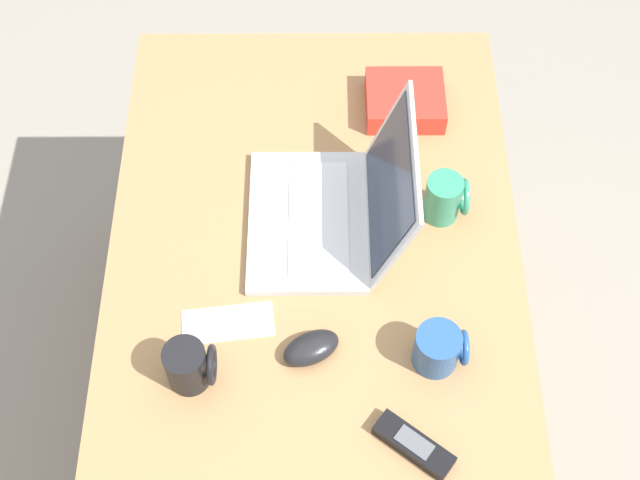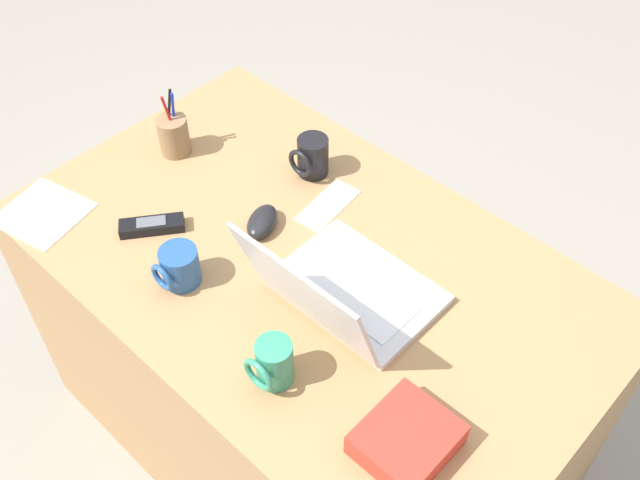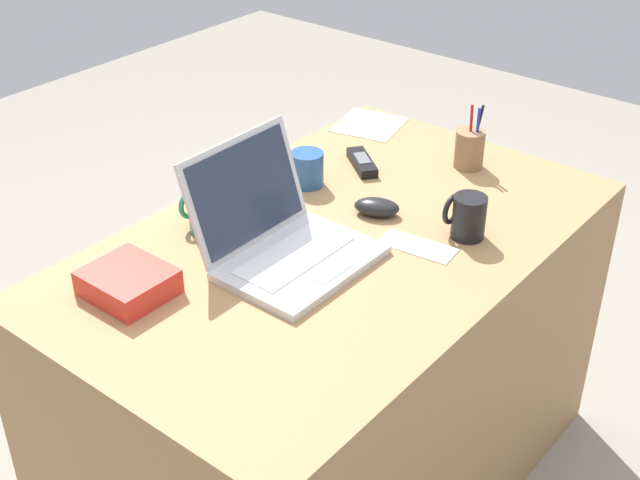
% 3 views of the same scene
% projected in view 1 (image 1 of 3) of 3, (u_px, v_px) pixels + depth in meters
% --- Properties ---
extents(ground_plane, '(6.00, 6.00, 0.00)m').
position_uv_depth(ground_plane, '(316.00, 424.00, 2.27)').
color(ground_plane, gray).
extents(desk, '(1.29, 0.79, 0.75)m').
position_uv_depth(desk, '(315.00, 365.00, 1.95)').
color(desk, '#A87C4F').
rests_on(desk, ground).
extents(laptop, '(0.32, 0.31, 0.24)m').
position_uv_depth(laptop, '(335.00, 209.00, 1.66)').
color(laptop, silver).
rests_on(laptop, desk).
extents(computer_mouse, '(0.10, 0.12, 0.04)m').
position_uv_depth(computer_mouse, '(311.00, 348.00, 1.54)').
color(computer_mouse, black).
rests_on(computer_mouse, desk).
extents(coffee_mug_white, '(0.08, 0.09, 0.09)m').
position_uv_depth(coffee_mug_white, '(439.00, 349.00, 1.51)').
color(coffee_mug_white, '#26518C').
rests_on(coffee_mug_white, desk).
extents(coffee_mug_tall, '(0.07, 0.08, 0.10)m').
position_uv_depth(coffee_mug_tall, '(445.00, 198.00, 1.67)').
color(coffee_mug_tall, '#338C6B').
rests_on(coffee_mug_tall, desk).
extents(coffee_mug_spare, '(0.07, 0.09, 0.10)m').
position_uv_depth(coffee_mug_spare, '(189.00, 366.00, 1.49)').
color(coffee_mug_spare, black).
rests_on(coffee_mug_spare, desk).
extents(cordless_phone, '(0.12, 0.14, 0.03)m').
position_uv_depth(cordless_phone, '(414.00, 445.00, 1.45)').
color(cordless_phone, black).
rests_on(cordless_phone, desk).
extents(snack_bag, '(0.14, 0.16, 0.05)m').
position_uv_depth(snack_bag, '(405.00, 101.00, 1.83)').
color(snack_bag, red).
rests_on(snack_bag, desk).
extents(paper_note_near_laptop, '(0.09, 0.17, 0.00)m').
position_uv_depth(paper_note_near_laptop, '(228.00, 323.00, 1.59)').
color(paper_note_near_laptop, white).
rests_on(paper_note_near_laptop, desk).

